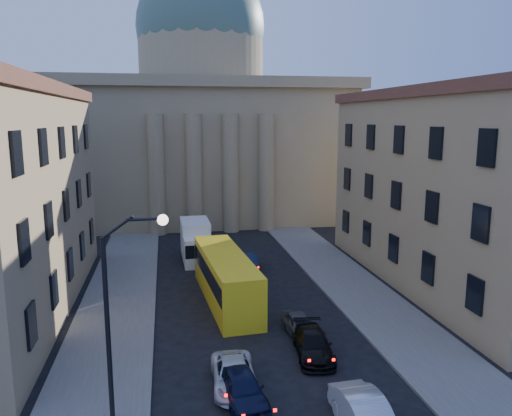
{
  "coord_description": "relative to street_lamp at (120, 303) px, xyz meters",
  "views": [
    {
      "loc": [
        -5.03,
        -11.43,
        12.53
      ],
      "look_at": [
        0.24,
        17.49,
        7.21
      ],
      "focal_mm": 35.0,
      "sensor_mm": 36.0,
      "label": 1
    }
  ],
  "objects": [
    {
      "name": "car_left_near",
      "position": [
        4.98,
        0.71,
        -4.57
      ],
      "size": [
        2.19,
        4.38,
        1.43
      ],
      "primitive_type": "imported",
      "rotation": [
        0.0,
        0.0,
        0.12
      ],
      "color": "black",
      "rests_on": "ground"
    },
    {
      "name": "sidewalk_left",
      "position": [
        -1.53,
        10.0,
        -5.21
      ],
      "size": [
        5.0,
        60.0,
        0.15
      ],
      "primitive_type": "cube",
      "color": "#5C5954",
      "rests_on": "ground"
    },
    {
      "name": "church",
      "position": [
        6.97,
        47.47,
        6.59
      ],
      "size": [
        68.02,
        28.76,
        36.6
      ],
      "color": "#8A7A54",
      "rests_on": "ground"
    },
    {
      "name": "car_right_mid",
      "position": [
        9.38,
        4.42,
        -4.63
      ],
      "size": [
        2.34,
        4.68,
        1.31
      ],
      "primitive_type": "imported",
      "rotation": [
        0.0,
        0.0,
        -0.12
      ],
      "color": "black",
      "rests_on": "ground"
    },
    {
      "name": "sidewalk_right",
      "position": [
        15.47,
        10.0,
        -5.21
      ],
      "size": [
        5.0,
        60.0,
        0.15
      ],
      "primitive_type": "cube",
      "color": "#5C5954",
      "rests_on": "ground"
    },
    {
      "name": "box_truck",
      "position": [
        4.41,
        24.06,
        -3.67
      ],
      "size": [
        2.56,
        6.26,
        3.42
      ],
      "rotation": [
        0.0,
        0.0,
        0.02
      ],
      "color": "silver",
      "rests_on": "ground"
    },
    {
      "name": "building_right",
      "position": [
        23.97,
        14.0,
        2.14
      ],
      "size": [
        11.6,
        26.6,
        14.7
      ],
      "color": "#9B7F5B",
      "rests_on": "ground"
    },
    {
      "name": "car_right_distant",
      "position": [
        8.56,
        20.09,
        -4.61
      ],
      "size": [
        1.94,
        4.27,
        1.36
      ],
      "primitive_type": "imported",
      "rotation": [
        0.0,
        0.0,
        -0.12
      ],
      "color": "#0D1932",
      "rests_on": "ground"
    },
    {
      "name": "car_right_far",
      "position": [
        9.36,
        6.99,
        -4.66
      ],
      "size": [
        1.67,
        3.76,
        1.26
      ],
      "primitive_type": "imported",
      "rotation": [
        0.0,
        0.0,
        0.05
      ],
      "color": "#49494E",
      "rests_on": "ground"
    },
    {
      "name": "car_left_mid",
      "position": [
        4.81,
        2.09,
        -4.68
      ],
      "size": [
        2.2,
        4.46,
        1.22
      ],
      "primitive_type": "imported",
      "rotation": [
        0.0,
        0.0,
        -0.04
      ],
      "color": "silver",
      "rests_on": "ground"
    },
    {
      "name": "city_bus",
      "position": [
        5.79,
        13.44,
        -3.51
      ],
      "size": [
        3.58,
        11.87,
        3.3
      ],
      "rotation": [
        0.0,
        0.0,
        0.08
      ],
      "color": "yellow",
      "rests_on": "ground"
    },
    {
      "name": "street_lamp",
      "position": [
        0.0,
        0.0,
        0.0
      ],
      "size": [
        2.62,
        0.44,
        8.83
      ],
      "color": "black",
      "rests_on": "ground"
    }
  ]
}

